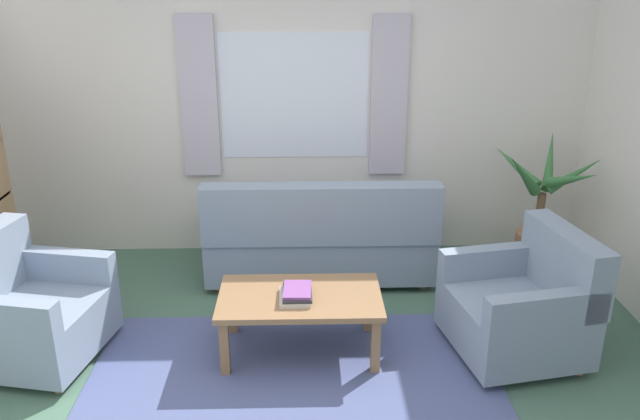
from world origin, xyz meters
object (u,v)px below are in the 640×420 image
Objects in this scene: coffee_table at (300,302)px; potted_plant at (539,221)px; armchair_left at (26,311)px; couch at (320,238)px; armchair_right at (524,306)px; book_stack_on_table at (296,294)px.

coffee_table is 0.91× the size of potted_plant.
armchair_left is 0.81× the size of potted_plant.
potted_plant is (1.89, 0.09, 0.10)m from couch.
coffee_table is (1.84, 0.01, 0.03)m from armchair_left.
armchair_left is 1.01× the size of armchair_right.
couch is 1.16m from coffee_table.
potted_plant is at bearing 31.75° from book_stack_on_table.
armchair_left is (-2.01, -1.16, -0.01)m from couch.
couch is 1.22m from book_stack_on_table.
armchair_right is 0.89× the size of coffee_table.
armchair_left is 1.84m from coffee_table.
armchair_right is at bearing -79.07° from armchair_left.
coffee_table is (-0.17, -1.15, 0.01)m from couch.
couch is 1.80m from armchair_right.
couch is at bearing -48.66° from armchair_left.
armchair_left is at bearing -162.19° from potted_plant.
armchair_left is 4.09m from potted_plant.
potted_plant reaches higher than couch.
armchair_left reaches higher than coffee_table.
couch reaches higher than armchair_right.
couch reaches higher than armchair_left.
armchair_left is 3.41× the size of book_stack_on_table.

